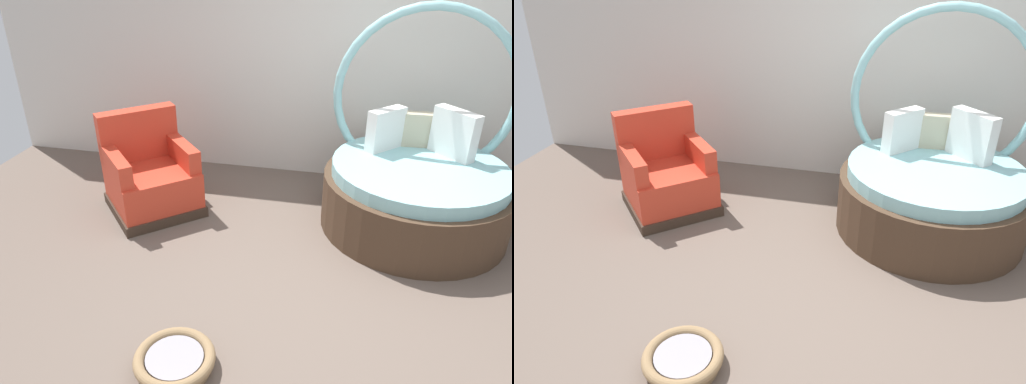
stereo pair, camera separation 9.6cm
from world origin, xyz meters
The scene contains 5 objects.
ground_plane centered at (0.00, 0.00, -0.01)m, with size 8.00×8.00×0.02m, color #66564C.
back_wall centered at (0.00, 2.11, 1.32)m, with size 8.00×0.12×2.63m, color silver.
round_daybed centered at (0.67, 1.16, 0.41)m, with size 1.66×1.66×1.93m.
red_armchair centered at (-1.82, 0.91, 0.33)m, with size 1.13×1.13×0.94m.
pet_basket centered at (-0.86, -0.98, 0.07)m, with size 0.51×0.51×0.13m.
Camera 2 is at (0.19, -2.92, 2.39)m, focal length 33.60 mm.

